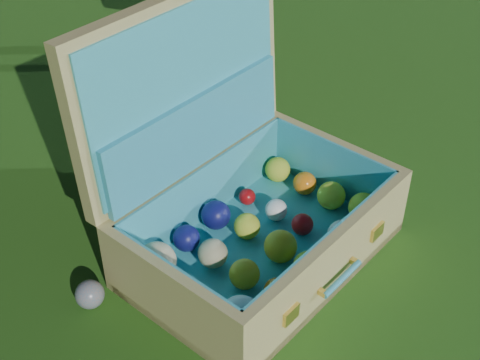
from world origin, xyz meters
name	(u,v)px	position (x,y,z in m)	size (l,w,h in m)	color
ground	(247,210)	(0.00, 0.00, 0.00)	(60.00, 60.00, 0.00)	#215114
stray_ball	(90,294)	(-0.47, -0.04, 0.03)	(0.06, 0.06, 0.06)	teal
suitcase	(236,191)	(-0.10, -0.08, 0.16)	(0.68, 0.57, 0.58)	tan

